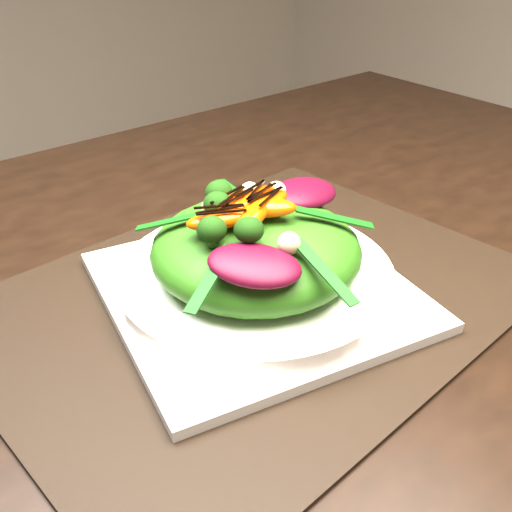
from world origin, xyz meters
TOP-DOWN VIEW (x-y plane):
  - dining_table at (0.00, 0.00)m, footprint 1.60×0.90m
  - placemat at (0.02, -0.08)m, footprint 0.56×0.44m
  - plate_base at (0.02, -0.08)m, footprint 0.34×0.34m
  - salad_bowl at (0.02, -0.08)m, footprint 0.31×0.31m
  - lettuce_mound at (0.02, -0.08)m, footprint 0.24×0.24m
  - radicchio_leaf at (0.10, -0.07)m, footprint 0.08×0.06m
  - orange_segment at (0.01, -0.08)m, footprint 0.07×0.03m
  - broccoli_floret at (-0.05, -0.05)m, footprint 0.05×0.05m
  - macadamia_nut at (0.07, -0.12)m, footprint 0.02×0.02m
  - balsamic_drizzle at (0.01, -0.08)m, footprint 0.04×0.01m

SIDE VIEW (x-z plane):
  - dining_table at x=0.00m, z-range 0.35..1.10m
  - placemat at x=0.02m, z-range 0.75..0.75m
  - plate_base at x=0.02m, z-range 0.75..0.77m
  - salad_bowl at x=0.02m, z-range 0.77..0.79m
  - lettuce_mound at x=0.02m, z-range 0.77..0.84m
  - radicchio_leaf at x=0.10m, z-range 0.83..0.85m
  - macadamia_nut at x=0.07m, z-range 0.84..0.86m
  - broccoli_floret at x=-0.05m, z-range 0.83..0.87m
  - orange_segment at x=0.01m, z-range 0.84..0.86m
  - balsamic_drizzle at x=0.01m, z-range 0.86..0.86m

